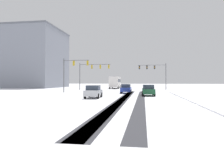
{
  "coord_description": "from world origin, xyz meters",
  "views": [
    {
      "loc": [
        4.85,
        -8.54,
        2.19
      ],
      "look_at": [
        0.0,
        23.18,
        2.8
      ],
      "focal_mm": 33.08,
      "sensor_mm": 36.0,
      "label": 1
    }
  ],
  "objects_px": {
    "traffic_signal_far_left": "(92,70)",
    "car_silver_third": "(93,92)",
    "car_dark_green_second": "(148,90)",
    "bus_oncoming": "(115,82)",
    "traffic_signal_near_left": "(72,68)",
    "office_building_far_left_block": "(22,59)",
    "car_blue_lead": "(126,89)",
    "traffic_signal_far_right": "(154,70)"
  },
  "relations": [
    {
      "from": "traffic_signal_far_left",
      "to": "car_silver_third",
      "type": "relative_size",
      "value": 1.8
    },
    {
      "from": "car_dark_green_second",
      "to": "bus_oncoming",
      "type": "height_order",
      "value": "bus_oncoming"
    },
    {
      "from": "traffic_signal_near_left",
      "to": "office_building_far_left_block",
      "type": "bearing_deg",
      "value": 135.59
    },
    {
      "from": "traffic_signal_near_left",
      "to": "car_dark_green_second",
      "type": "bearing_deg",
      "value": -25.34
    },
    {
      "from": "traffic_signal_far_left",
      "to": "car_silver_third",
      "type": "xyz_separation_m",
      "value": [
        5.73,
        -21.85,
        -4.02
      ]
    },
    {
      "from": "car_silver_third",
      "to": "car_blue_lead",
      "type": "bearing_deg",
      "value": 73.05
    },
    {
      "from": "traffic_signal_near_left",
      "to": "traffic_signal_far_left",
      "type": "bearing_deg",
      "value": 82.76
    },
    {
      "from": "car_blue_lead",
      "to": "car_dark_green_second",
      "type": "relative_size",
      "value": 0.99
    },
    {
      "from": "traffic_signal_far_right",
      "to": "bus_oncoming",
      "type": "xyz_separation_m",
      "value": [
        -10.98,
        8.77,
        -2.82
      ]
    },
    {
      "from": "bus_oncoming",
      "to": "office_building_far_left_block",
      "type": "distance_m",
      "value": 33.9
    },
    {
      "from": "car_dark_green_second",
      "to": "office_building_far_left_block",
      "type": "relative_size",
      "value": 0.16
    },
    {
      "from": "office_building_far_left_block",
      "to": "bus_oncoming",
      "type": "bearing_deg",
      "value": -7.46
    },
    {
      "from": "traffic_signal_far_left",
      "to": "office_building_far_left_block",
      "type": "bearing_deg",
      "value": 149.62
    },
    {
      "from": "car_dark_green_second",
      "to": "car_silver_third",
      "type": "relative_size",
      "value": 1.0
    },
    {
      "from": "car_dark_green_second",
      "to": "car_silver_third",
      "type": "height_order",
      "value": "same"
    },
    {
      "from": "traffic_signal_near_left",
      "to": "car_silver_third",
      "type": "xyz_separation_m",
      "value": [
        7.02,
        -11.74,
        -3.78
      ]
    },
    {
      "from": "bus_oncoming",
      "to": "car_dark_green_second",
      "type": "bearing_deg",
      "value": -73.03
    },
    {
      "from": "traffic_signal_far_left",
      "to": "car_silver_third",
      "type": "distance_m",
      "value": 22.95
    },
    {
      "from": "traffic_signal_far_left",
      "to": "office_building_far_left_block",
      "type": "distance_m",
      "value": 33.86
    },
    {
      "from": "traffic_signal_far_right",
      "to": "car_blue_lead",
      "type": "relative_size",
      "value": 1.66
    },
    {
      "from": "office_building_far_left_block",
      "to": "car_silver_third",
      "type": "bearing_deg",
      "value": -48.25
    },
    {
      "from": "traffic_signal_near_left",
      "to": "car_silver_third",
      "type": "bearing_deg",
      "value": -59.13
    },
    {
      "from": "traffic_signal_far_right",
      "to": "car_dark_green_second",
      "type": "xyz_separation_m",
      "value": [
        -1.99,
        -20.67,
        -4.0
      ]
    },
    {
      "from": "traffic_signal_near_left",
      "to": "car_dark_green_second",
      "type": "height_order",
      "value": "traffic_signal_near_left"
    },
    {
      "from": "office_building_far_left_block",
      "to": "traffic_signal_far_right",
      "type": "bearing_deg",
      "value": -16.64
    },
    {
      "from": "traffic_signal_far_left",
      "to": "bus_oncoming",
      "type": "bearing_deg",
      "value": 73.21
    },
    {
      "from": "car_silver_third",
      "to": "bus_oncoming",
      "type": "bearing_deg",
      "value": 93.18
    },
    {
      "from": "traffic_signal_near_left",
      "to": "bus_oncoming",
      "type": "height_order",
      "value": "traffic_signal_near_left"
    },
    {
      "from": "traffic_signal_far_left",
      "to": "car_blue_lead",
      "type": "bearing_deg",
      "value": -50.72
    },
    {
      "from": "traffic_signal_far_left",
      "to": "car_dark_green_second",
      "type": "relative_size",
      "value": 1.8
    },
    {
      "from": "car_blue_lead",
      "to": "office_building_far_left_block",
      "type": "height_order",
      "value": "office_building_far_left_block"
    },
    {
      "from": "traffic_signal_near_left",
      "to": "office_building_far_left_block",
      "type": "distance_m",
      "value": 39.0
    },
    {
      "from": "office_building_far_left_block",
      "to": "car_dark_green_second",
      "type": "bearing_deg",
      "value": -38.96
    },
    {
      "from": "bus_oncoming",
      "to": "car_blue_lead",
      "type": "bearing_deg",
      "value": -77.6
    },
    {
      "from": "traffic_signal_far_right",
      "to": "bus_oncoming",
      "type": "relative_size",
      "value": 0.62
    },
    {
      "from": "traffic_signal_near_left",
      "to": "car_blue_lead",
      "type": "relative_size",
      "value": 1.58
    },
    {
      "from": "traffic_signal_far_left",
      "to": "car_blue_lead",
      "type": "relative_size",
      "value": 1.82
    },
    {
      "from": "car_dark_green_second",
      "to": "traffic_signal_far_left",
      "type": "bearing_deg",
      "value": 127.34
    },
    {
      "from": "car_silver_third",
      "to": "traffic_signal_near_left",
      "type": "bearing_deg",
      "value": 120.87
    },
    {
      "from": "traffic_signal_near_left",
      "to": "traffic_signal_far_right",
      "type": "height_order",
      "value": "same"
    },
    {
      "from": "traffic_signal_far_right",
      "to": "car_silver_third",
      "type": "xyz_separation_m",
      "value": [
        -9.06,
        -25.74,
        -4.0
      ]
    },
    {
      "from": "traffic_signal_far_left",
      "to": "car_dark_green_second",
      "type": "bearing_deg",
      "value": -52.66
    }
  ]
}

